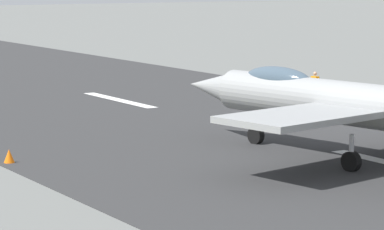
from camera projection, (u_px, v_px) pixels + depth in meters
The scene contains 3 objects.
fighter_jet at pixel (345, 101), 37.88m from camera, with size 16.98×13.27×5.53m.
crew_person at pixel (315, 86), 56.40m from camera, with size 0.70×0.36×1.66m.
marker_cone_mid at pixel (9, 156), 37.50m from camera, with size 0.44×0.44×0.55m, color orange.
Camera 1 is at (-25.64, 26.04, 7.23)m, focal length 90.44 mm.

